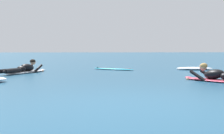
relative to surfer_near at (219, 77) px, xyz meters
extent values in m
plane|color=navy|center=(-2.69, 6.62, -0.14)|extent=(120.00, 120.00, 0.00)
ellipsoid|color=#E54C66|center=(-0.05, 0.08, -0.11)|extent=(1.52, 1.98, 0.07)
ellipsoid|color=#E54C66|center=(-0.56, 0.89, -0.10)|extent=(0.27, 0.27, 0.06)
ellipsoid|color=black|center=(-0.08, 0.12, 0.06)|extent=(0.68, 0.75, 0.34)
cylinder|color=black|center=(-0.45, 0.30, -0.02)|extent=(0.40, 0.56, 0.35)
sphere|color=tan|center=(-0.66, 0.63, -0.12)|extent=(0.09, 0.09, 0.09)
cylinder|color=black|center=(-0.07, 0.52, -0.02)|extent=(0.40, 0.56, 0.35)
sphere|color=tan|center=(-0.27, 0.83, -0.12)|extent=(0.09, 0.09, 0.09)
sphere|color=tan|center=(-0.28, 0.44, 0.24)|extent=(0.21, 0.21, 0.21)
ellipsoid|color=#AD894C|center=(-0.27, 0.42, 0.27)|extent=(0.29, 0.29, 0.16)
ellipsoid|color=silver|center=(-5.76, 3.71, -0.11)|extent=(1.40, 2.37, 0.07)
ellipsoid|color=silver|center=(-5.31, 4.75, -0.10)|extent=(0.25, 0.26, 0.06)
ellipsoid|color=black|center=(-5.74, 3.76, 0.06)|extent=(0.62, 0.75, 0.34)
ellipsoid|color=black|center=(-5.89, 3.41, 0.03)|extent=(0.42, 0.39, 0.20)
cylinder|color=black|center=(-6.20, 2.89, 0.00)|extent=(0.53, 0.88, 0.14)
ellipsoid|color=black|center=(-6.41, 2.48, 0.00)|extent=(0.18, 0.24, 0.08)
cylinder|color=black|center=(-6.06, 2.83, 0.00)|extent=(0.44, 0.90, 0.14)
ellipsoid|color=black|center=(-6.21, 2.40, 0.00)|extent=(0.18, 0.24, 0.08)
cylinder|color=black|center=(-5.80, 4.17, -0.02)|extent=(0.33, 0.61, 0.35)
sphere|color=tan|center=(-5.65, 4.54, -0.12)|extent=(0.09, 0.09, 0.09)
cylinder|color=black|center=(-5.41, 3.98, -0.02)|extent=(0.33, 0.61, 0.35)
sphere|color=tan|center=(-5.26, 4.33, -0.12)|extent=(0.09, 0.09, 0.09)
sphere|color=tan|center=(-5.59, 4.11, 0.24)|extent=(0.21, 0.21, 0.21)
ellipsoid|color=black|center=(-5.60, 4.09, 0.27)|extent=(0.28, 0.27, 0.16)
ellipsoid|color=#2DB2D1|center=(-2.45, 5.31, -0.11)|extent=(1.88, 1.63, 0.07)
cube|color=red|center=(-2.45, 5.31, -0.07)|extent=(1.36, 1.08, 0.01)
cone|color=black|center=(-3.10, 5.82, -0.14)|extent=(0.14, 0.14, 0.16)
ellipsoid|color=white|center=(0.94, 4.94, -0.08)|extent=(1.57, 0.87, 0.12)
ellipsoid|color=white|center=(1.32, 4.97, -0.10)|extent=(0.62, 0.52, 0.08)
ellipsoid|color=white|center=(0.49, 4.95, -0.11)|extent=(0.58, 0.41, 0.07)
camera|label=1|loc=(-3.50, -8.63, 0.76)|focal=53.19mm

